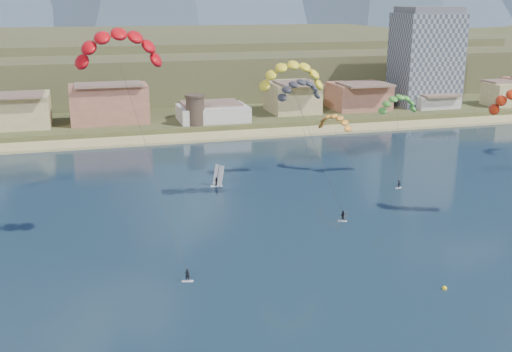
{
  "coord_description": "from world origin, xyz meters",
  "views": [
    {
      "loc": [
        -24.66,
        -56.79,
        36.49
      ],
      "look_at": [
        0.0,
        32.0,
        10.0
      ],
      "focal_mm": 43.43,
      "sensor_mm": 36.0,
      "label": 1
    }
  ],
  "objects_px": {
    "watchtower": "(195,110)",
    "kitesurfer_red": "(118,42)",
    "apartment_tower": "(426,57)",
    "windsurfer": "(217,180)",
    "buoy": "(444,288)",
    "kitesurfer_green": "(398,102)",
    "kitesurfer_yellow": "(292,71)"
  },
  "relations": [
    {
      "from": "apartment_tower",
      "to": "windsurfer",
      "type": "bearing_deg",
      "value": -141.62
    },
    {
      "from": "kitesurfer_yellow",
      "to": "windsurfer",
      "type": "relative_size",
      "value": 6.51
    },
    {
      "from": "apartment_tower",
      "to": "kitesurfer_green",
      "type": "height_order",
      "value": "apartment_tower"
    },
    {
      "from": "apartment_tower",
      "to": "kitesurfer_yellow",
      "type": "xyz_separation_m",
      "value": [
        -74.16,
        -80.89,
        6.31
      ]
    },
    {
      "from": "kitesurfer_red",
      "to": "kitesurfer_green",
      "type": "relative_size",
      "value": 1.85
    },
    {
      "from": "kitesurfer_green",
      "to": "windsurfer",
      "type": "distance_m",
      "value": 40.81
    },
    {
      "from": "windsurfer",
      "to": "watchtower",
      "type": "bearing_deg",
      "value": 84.46
    },
    {
      "from": "kitesurfer_green",
      "to": "windsurfer",
      "type": "xyz_separation_m",
      "value": [
        -38.05,
        2.5,
        -14.52
      ]
    },
    {
      "from": "apartment_tower",
      "to": "windsurfer",
      "type": "height_order",
      "value": "apartment_tower"
    },
    {
      "from": "kitesurfer_yellow",
      "to": "kitesurfer_green",
      "type": "xyz_separation_m",
      "value": [
        27.03,
        10.92,
        -8.24
      ]
    },
    {
      "from": "kitesurfer_red",
      "to": "kitesurfer_green",
      "type": "bearing_deg",
      "value": 24.51
    },
    {
      "from": "kitesurfer_yellow",
      "to": "watchtower",
      "type": "bearing_deg",
      "value": 94.99
    },
    {
      "from": "apartment_tower",
      "to": "windsurfer",
      "type": "distance_m",
      "value": 109.91
    },
    {
      "from": "kitesurfer_red",
      "to": "kitesurfer_green",
      "type": "xyz_separation_m",
      "value": [
        57.55,
        26.24,
        -14.84
      ]
    },
    {
      "from": "apartment_tower",
      "to": "kitesurfer_red",
      "type": "xyz_separation_m",
      "value": [
        -104.68,
        -96.22,
        12.92
      ]
    },
    {
      "from": "apartment_tower",
      "to": "watchtower",
      "type": "relative_size",
      "value": 3.72
    },
    {
      "from": "watchtower",
      "to": "kitesurfer_red",
      "type": "xyz_separation_m",
      "value": [
        -24.68,
        -82.22,
        24.37
      ]
    },
    {
      "from": "windsurfer",
      "to": "buoy",
      "type": "relative_size",
      "value": 6.63
    },
    {
      "from": "watchtower",
      "to": "kitesurfer_green",
      "type": "xyz_separation_m",
      "value": [
        32.87,
        -55.97,
        9.52
      ]
    },
    {
      "from": "watchtower",
      "to": "buoy",
      "type": "height_order",
      "value": "watchtower"
    },
    {
      "from": "windsurfer",
      "to": "apartment_tower",
      "type": "bearing_deg",
      "value": 38.38
    },
    {
      "from": "kitesurfer_red",
      "to": "kitesurfer_yellow",
      "type": "height_order",
      "value": "kitesurfer_red"
    },
    {
      "from": "apartment_tower",
      "to": "kitesurfer_green",
      "type": "distance_m",
      "value": 84.39
    },
    {
      "from": "apartment_tower",
      "to": "buoy",
      "type": "bearing_deg",
      "value": -118.8
    },
    {
      "from": "apartment_tower",
      "to": "kitesurfer_green",
      "type": "xyz_separation_m",
      "value": [
        -47.13,
        -69.97,
        -1.93
      ]
    },
    {
      "from": "watchtower",
      "to": "buoy",
      "type": "bearing_deg",
      "value": -82.66
    },
    {
      "from": "watchtower",
      "to": "kitesurfer_red",
      "type": "relative_size",
      "value": 0.25
    },
    {
      "from": "windsurfer",
      "to": "kitesurfer_red",
      "type": "bearing_deg",
      "value": -124.15
    },
    {
      "from": "kitesurfer_yellow",
      "to": "buoy",
      "type": "relative_size",
      "value": 43.15
    },
    {
      "from": "buoy",
      "to": "windsurfer",
      "type": "bearing_deg",
      "value": 109.6
    },
    {
      "from": "kitesurfer_red",
      "to": "windsurfer",
      "type": "bearing_deg",
      "value": 55.85
    },
    {
      "from": "kitesurfer_green",
      "to": "watchtower",
      "type": "bearing_deg",
      "value": 120.42
    }
  ]
}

